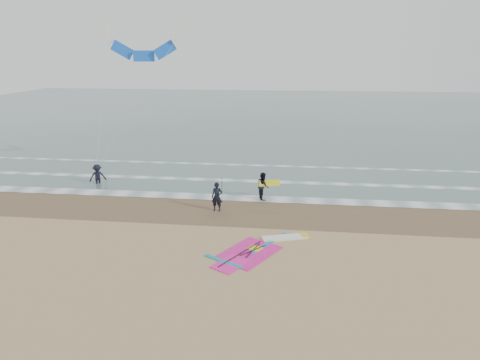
# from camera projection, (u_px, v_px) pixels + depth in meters

# --- Properties ---
(ground) EXTENTS (120.00, 120.00, 0.00)m
(ground) POSITION_uv_depth(u_px,v_px,m) (230.00, 257.00, 19.52)
(ground) COLOR tan
(ground) RESTS_ON ground
(sea_water) EXTENTS (120.00, 80.00, 0.02)m
(sea_water) POSITION_uv_depth(u_px,v_px,m) (274.00, 113.00, 65.16)
(sea_water) COLOR #47605E
(sea_water) RESTS_ON ground
(wet_sand_band) EXTENTS (120.00, 5.00, 0.01)m
(wet_sand_band) POSITION_uv_depth(u_px,v_px,m) (244.00, 211.00, 25.23)
(wet_sand_band) COLOR brown
(wet_sand_band) RESTS_ON ground
(foam_waterline) EXTENTS (120.00, 9.15, 0.02)m
(foam_waterline) POSITION_uv_depth(u_px,v_px,m) (251.00, 188.00, 29.44)
(foam_waterline) COLOR white
(foam_waterline) RESTS_ON ground
(windsurf_rig) EXTENTS (4.92, 4.66, 0.12)m
(windsurf_rig) POSITION_uv_depth(u_px,v_px,m) (260.00, 249.00, 20.32)
(windsurf_rig) COLOR white
(windsurf_rig) RESTS_ON ground
(person_standing) EXTENTS (0.65, 0.44, 1.74)m
(person_standing) POSITION_uv_depth(u_px,v_px,m) (217.00, 197.00, 25.00)
(person_standing) COLOR black
(person_standing) RESTS_ON ground
(person_walking) EXTENTS (0.89, 1.02, 1.76)m
(person_walking) POSITION_uv_depth(u_px,v_px,m) (263.00, 186.00, 26.98)
(person_walking) COLOR black
(person_walking) RESTS_ON ground
(person_wading) EXTENTS (1.32, 1.14, 1.78)m
(person_wading) POSITION_uv_depth(u_px,v_px,m) (97.00, 172.00, 30.11)
(person_wading) COLOR black
(person_wading) RESTS_ON ground
(held_pole) EXTENTS (0.17, 0.86, 1.82)m
(held_pole) POSITION_uv_depth(u_px,v_px,m) (222.00, 190.00, 24.85)
(held_pole) COLOR black
(held_pole) RESTS_ON ground
(carried_kiteboard) EXTENTS (1.30, 0.51, 0.39)m
(carried_kiteboard) POSITION_uv_depth(u_px,v_px,m) (269.00, 183.00, 26.77)
(carried_kiteboard) COLOR yellow
(carried_kiteboard) RESTS_ON ground
(surf_kite) EXTENTS (6.77, 3.01, 9.91)m
(surf_kite) POSITION_uv_depth(u_px,v_px,m) (143.00, 45.00, 29.95)
(surf_kite) COLOR white
(surf_kite) RESTS_ON ground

